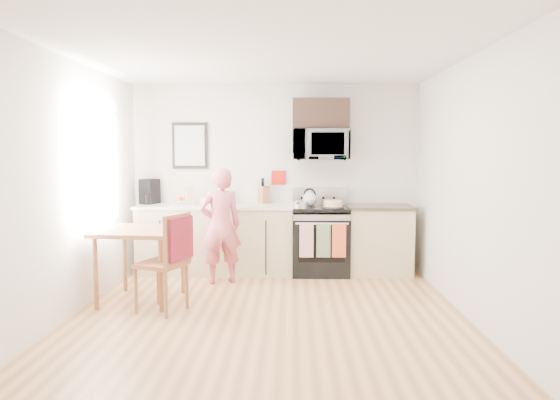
{
  "coord_description": "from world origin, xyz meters",
  "views": [
    {
      "loc": [
        0.24,
        -4.76,
        1.65
      ],
      "look_at": [
        0.1,
        1.0,
        1.1
      ],
      "focal_mm": 32.0,
      "sensor_mm": 36.0,
      "label": 1
    }
  ],
  "objects_px": {
    "person": "(220,226)",
    "cake": "(333,204)",
    "range": "(320,242)",
    "dining_table": "(141,237)",
    "chair": "(173,249)",
    "microwave": "(321,145)"
  },
  "relations": [
    {
      "from": "range",
      "to": "microwave",
      "type": "xyz_separation_m",
      "value": [
        -0.0,
        0.1,
        1.32
      ]
    },
    {
      "from": "range",
      "to": "person",
      "type": "height_order",
      "value": "person"
    },
    {
      "from": "person",
      "to": "dining_table",
      "type": "bearing_deg",
      "value": 24.37
    },
    {
      "from": "person",
      "to": "chair",
      "type": "bearing_deg",
      "value": 54.0
    },
    {
      "from": "range",
      "to": "microwave",
      "type": "height_order",
      "value": "microwave"
    },
    {
      "from": "range",
      "to": "dining_table",
      "type": "relative_size",
      "value": 1.34
    },
    {
      "from": "microwave",
      "to": "cake",
      "type": "xyz_separation_m",
      "value": [
        0.15,
        -0.28,
        -0.79
      ]
    },
    {
      "from": "microwave",
      "to": "cake",
      "type": "bearing_deg",
      "value": -60.89
    },
    {
      "from": "range",
      "to": "dining_table",
      "type": "bearing_deg",
      "value": -147.34
    },
    {
      "from": "microwave",
      "to": "dining_table",
      "type": "bearing_deg",
      "value": -145.32
    },
    {
      "from": "range",
      "to": "person",
      "type": "bearing_deg",
      "value": -157.84
    },
    {
      "from": "microwave",
      "to": "chair",
      "type": "distance_m",
      "value": 2.68
    },
    {
      "from": "range",
      "to": "microwave",
      "type": "bearing_deg",
      "value": 90.06
    },
    {
      "from": "range",
      "to": "cake",
      "type": "bearing_deg",
      "value": -48.26
    },
    {
      "from": "person",
      "to": "chair",
      "type": "xyz_separation_m",
      "value": [
        -0.31,
        -1.22,
        -0.07
      ]
    },
    {
      "from": "chair",
      "to": "cake",
      "type": "height_order",
      "value": "chair"
    },
    {
      "from": "range",
      "to": "chair",
      "type": "bearing_deg",
      "value": -132.62
    },
    {
      "from": "chair",
      "to": "person",
      "type": "bearing_deg",
      "value": 97.24
    },
    {
      "from": "cake",
      "to": "dining_table",
      "type": "bearing_deg",
      "value": -152.6
    },
    {
      "from": "microwave",
      "to": "cake",
      "type": "relative_size",
      "value": 2.51
    },
    {
      "from": "person",
      "to": "cake",
      "type": "xyz_separation_m",
      "value": [
        1.44,
        0.35,
        0.24
      ]
    },
    {
      "from": "dining_table",
      "to": "chair",
      "type": "bearing_deg",
      "value": -42.68
    }
  ]
}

